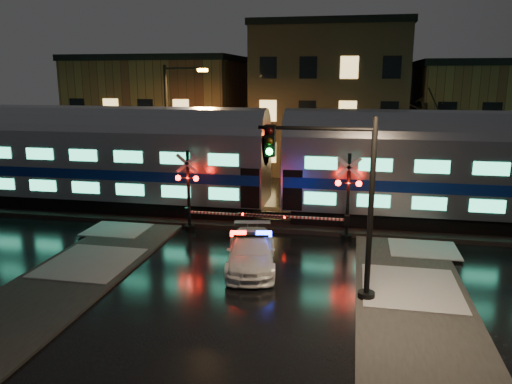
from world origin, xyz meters
TOP-DOWN VIEW (x-y plane):
  - ground at (0.00, 0.00)m, footprint 120.00×120.00m
  - ballast at (0.00, 5.00)m, footprint 90.00×4.20m
  - sidewalk_left at (-6.50, -6.00)m, footprint 4.00×20.00m
  - sidewalk_right at (6.50, -6.00)m, footprint 4.00×20.00m
  - building_left at (-13.00, 22.00)m, footprint 14.00×10.00m
  - building_mid at (2.00, 22.50)m, footprint 12.00×11.00m
  - building_right at (15.00, 22.00)m, footprint 12.00×10.00m
  - train at (0.13, 5.00)m, footprint 51.00×3.12m
  - police_car at (0.22, -1.92)m, footprint 2.79×5.10m
  - crossing_signal_right at (3.67, 2.31)m, footprint 6.03×0.67m
  - crossing_signal_left at (-3.56, 2.31)m, footprint 5.89×0.66m
  - traffic_light at (3.84, -4.22)m, footprint 4.20×0.73m
  - streetlight at (-7.21, 9.00)m, footprint 2.83×0.30m

SIDE VIEW (x-z plane):
  - ground at x=0.00m, z-range 0.00..0.00m
  - sidewalk_left at x=-6.50m, z-range 0.00..0.12m
  - sidewalk_right at x=6.50m, z-range 0.00..0.12m
  - ballast at x=0.00m, z-range 0.00..0.24m
  - police_car at x=0.22m, z-range -0.07..1.49m
  - crossing_signal_left at x=-3.56m, z-range -0.36..3.81m
  - crossing_signal_right at x=3.67m, z-range -0.37..3.91m
  - train at x=0.13m, z-range 0.42..6.35m
  - traffic_light at x=3.84m, z-range 0.21..6.71m
  - building_right at x=15.00m, z-range 0.00..8.50m
  - building_left at x=-13.00m, z-range 0.00..9.00m
  - streetlight at x=-7.21m, z-range 0.65..9.10m
  - building_mid at x=2.00m, z-range 0.00..11.50m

